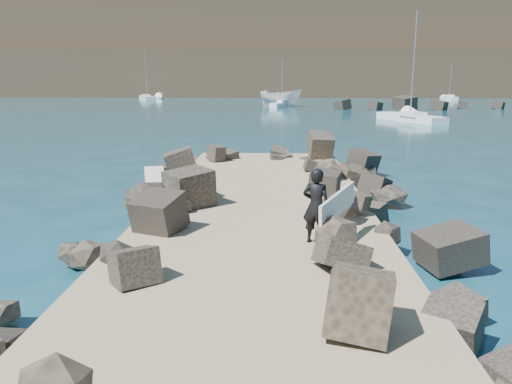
{
  "coord_description": "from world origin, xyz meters",
  "views": [
    {
      "loc": [
        0.47,
        -12.01,
        4.03
      ],
      "look_at": [
        0.0,
        -1.0,
        1.5
      ],
      "focal_mm": 35.0,
      "sensor_mm": 36.0,
      "label": 1
    }
  ],
  "objects_px": {
    "boat_imported": "(280,98)",
    "surfer_with_board": "(319,206)",
    "sailboat_b": "(282,105)",
    "surfboard_resting": "(156,186)"
  },
  "relations": [
    {
      "from": "boat_imported",
      "to": "surfer_with_board",
      "type": "bearing_deg",
      "value": -155.86
    },
    {
      "from": "boat_imported",
      "to": "sailboat_b",
      "type": "relative_size",
      "value": 0.94
    },
    {
      "from": "surfboard_resting",
      "to": "boat_imported",
      "type": "bearing_deg",
      "value": 70.3
    },
    {
      "from": "sailboat_b",
      "to": "boat_imported",
      "type": "bearing_deg",
      "value": 109.68
    },
    {
      "from": "surfboard_resting",
      "to": "boat_imported",
      "type": "distance_m",
      "value": 57.93
    },
    {
      "from": "surfboard_resting",
      "to": "surfer_with_board",
      "type": "bearing_deg",
      "value": -54.64
    },
    {
      "from": "surfboard_resting",
      "to": "surfer_with_board",
      "type": "distance_m",
      "value": 5.54
    },
    {
      "from": "boat_imported",
      "to": "surfer_with_board",
      "type": "distance_m",
      "value": 61.26
    },
    {
      "from": "boat_imported",
      "to": "sailboat_b",
      "type": "height_order",
      "value": "sailboat_b"
    },
    {
      "from": "surfboard_resting",
      "to": "sailboat_b",
      "type": "height_order",
      "value": "sailboat_b"
    }
  ]
}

